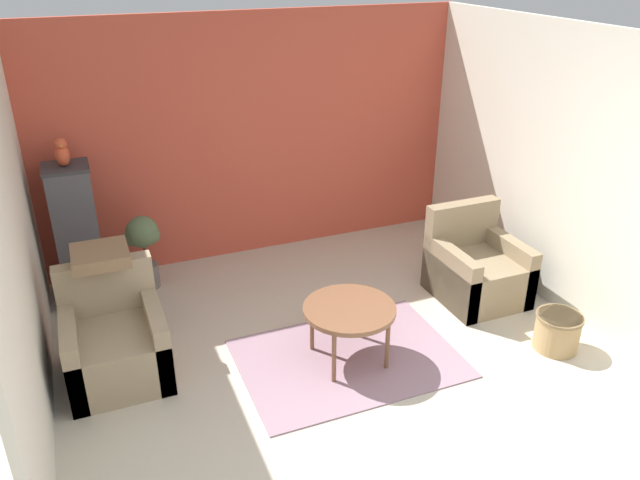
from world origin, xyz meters
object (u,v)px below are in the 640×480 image
wicker_basket (557,330)px  parrot (62,153)px  coffee_table (349,312)px  armchair_right (476,270)px  armchair_left (116,344)px  potted_plant (143,243)px  birdcage (78,237)px

wicker_basket → parrot: bearing=146.3°
coffee_table → armchair_right: 1.63m
armchair_left → potted_plant: 1.41m
armchair_left → wicker_basket: (3.45, -1.03, -0.11)m
parrot → potted_plant: bearing=-4.7°
armchair_left → wicker_basket: 3.61m
potted_plant → armchair_left: bearing=-107.5°
potted_plant → parrot: bearing=175.3°
armchair_left → parrot: parrot is taller
wicker_basket → armchair_right: bearing=97.8°
birdcage → armchair_right: bearing=-22.2°
parrot → potted_plant: parrot is taller
armchair_right → birdcage: size_ratio=0.65×
coffee_table → parrot: bearing=135.3°
armchair_right → wicker_basket: (0.14, -0.99, -0.11)m
parrot → wicker_basket: 4.52m
armchair_left → birdcage: bearing=96.5°
coffee_table → armchair_left: 1.85m
coffee_table → parrot: parrot is taller
armchair_left → birdcage: 1.43m
parrot → wicker_basket: bearing=-33.7°
armchair_left → parrot: (-0.16, 1.38, 1.16)m
wicker_basket → birdcage: bearing=146.3°
birdcage → wicker_basket: bearing=-33.7°
armchair_left → armchair_right: size_ratio=1.00×
coffee_table → potted_plant: bearing=126.0°
wicker_basket → armchair_left: bearing=163.4°
wicker_basket → coffee_table: bearing=163.1°
armchair_left → potted_plant: bearing=72.5°
armchair_left → wicker_basket: bearing=-16.6°
coffee_table → armchair_right: (1.55, 0.48, -0.18)m
potted_plant → armchair_right: bearing=-25.3°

